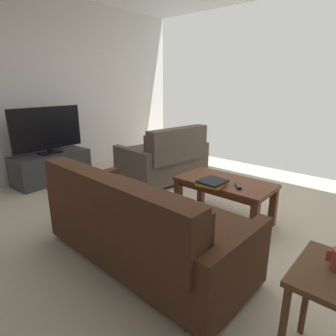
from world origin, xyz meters
TOP-DOWN VIEW (x-y plane):
  - ground_plane at (0.00, 0.00)m, footprint 5.96×5.12m
  - wall_right at (2.98, 0.00)m, footprint 0.12×5.12m
  - sofa_main at (0.05, 0.91)m, footprint 1.86×0.85m
  - loveseat_near at (1.29, -0.80)m, footprint 0.99×1.32m
  - coffee_table at (-0.08, -0.25)m, footprint 1.01×0.54m
  - tv_stand at (2.58, 0.36)m, footprint 0.54×1.13m
  - flat_tv at (2.58, 0.36)m, footprint 0.22×1.08m
  - book_stack at (-0.05, -0.04)m, footprint 0.28×0.29m
  - tv_remote at (-0.28, -0.16)m, footprint 0.13×0.15m

SIDE VIEW (x-z plane):
  - ground_plane at x=0.00m, z-range -0.01..0.00m
  - tv_stand at x=2.58m, z-range 0.00..0.45m
  - sofa_main at x=0.05m, z-range -0.05..0.76m
  - loveseat_near at x=1.29m, z-range -0.07..0.79m
  - coffee_table at x=-0.08m, z-range 0.16..0.62m
  - tv_remote at x=-0.28m, z-range 0.46..0.48m
  - book_stack at x=-0.05m, z-range 0.46..0.51m
  - flat_tv at x=2.58m, z-range 0.46..1.15m
  - wall_right at x=2.98m, z-range 0.00..2.76m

